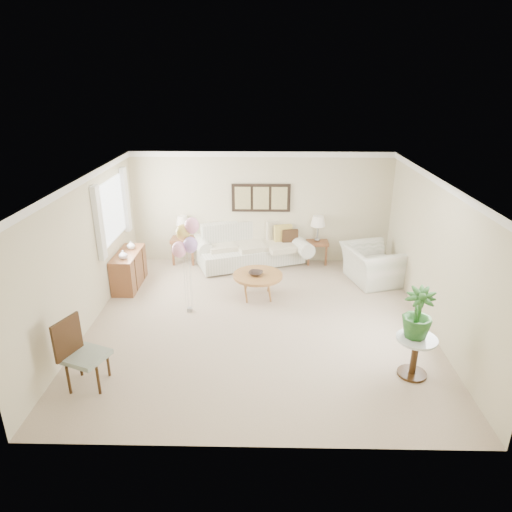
{
  "coord_description": "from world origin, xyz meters",
  "views": [
    {
      "loc": [
        0.1,
        -7.25,
        4.15
      ],
      "look_at": [
        -0.06,
        0.6,
        1.05
      ],
      "focal_mm": 32.0,
      "sensor_mm": 36.0,
      "label": 1
    }
  ],
  "objects_px": {
    "sofa": "(251,248)",
    "accent_chair": "(80,351)",
    "coffee_table": "(258,276)",
    "armchair": "(371,264)",
    "balloon_cluster": "(186,239)"
  },
  "relations": [
    {
      "from": "sofa",
      "to": "accent_chair",
      "type": "distance_m",
      "value": 5.17
    },
    {
      "from": "coffee_table",
      "to": "accent_chair",
      "type": "distance_m",
      "value": 3.76
    },
    {
      "from": "sofa",
      "to": "accent_chair",
      "type": "xyz_separation_m",
      "value": [
        -2.25,
        -4.65,
        0.17
      ]
    },
    {
      "from": "accent_chair",
      "to": "armchair",
      "type": "bearing_deg",
      "value": 37.01
    },
    {
      "from": "coffee_table",
      "to": "balloon_cluster",
      "type": "xyz_separation_m",
      "value": [
        -1.27,
        -0.63,
        1.0
      ]
    },
    {
      "from": "sofa",
      "to": "armchair",
      "type": "distance_m",
      "value": 2.8
    },
    {
      "from": "coffee_table",
      "to": "armchair",
      "type": "height_order",
      "value": "armchair"
    },
    {
      "from": "coffee_table",
      "to": "balloon_cluster",
      "type": "distance_m",
      "value": 1.73
    },
    {
      "from": "sofa",
      "to": "armchair",
      "type": "xyz_separation_m",
      "value": [
        2.63,
        -0.98,
        0.0
      ]
    },
    {
      "from": "accent_chair",
      "to": "balloon_cluster",
      "type": "bearing_deg",
      "value": 61.95
    },
    {
      "from": "coffee_table",
      "to": "accent_chair",
      "type": "relative_size",
      "value": 0.93
    },
    {
      "from": "sofa",
      "to": "coffee_table",
      "type": "xyz_separation_m",
      "value": [
        0.2,
        -1.8,
        0.08
      ]
    },
    {
      "from": "sofa",
      "to": "coffee_table",
      "type": "height_order",
      "value": "sofa"
    },
    {
      "from": "accent_chair",
      "to": "coffee_table",
      "type": "bearing_deg",
      "value": 49.34
    },
    {
      "from": "coffee_table",
      "to": "accent_chair",
      "type": "bearing_deg",
      "value": -130.66
    }
  ]
}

